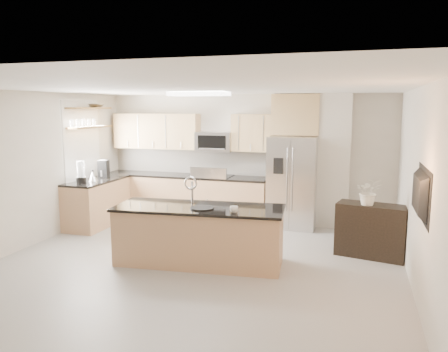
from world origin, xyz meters
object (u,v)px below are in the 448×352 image
(refrigerator, at_px, (293,182))
(coffee_maker, at_px, (103,169))
(kettle, at_px, (93,176))
(platter, at_px, (202,208))
(credenza, at_px, (371,231))
(blender, at_px, (81,174))
(cup, at_px, (234,209))
(flower_vase, at_px, (369,185))
(bowl, at_px, (96,105))
(range, at_px, (213,197))
(microwave, at_px, (215,142))
(television, at_px, (415,194))
(island, at_px, (199,235))

(refrigerator, distance_m, coffee_maker, 3.83)
(kettle, bearing_deg, coffee_maker, 98.15)
(refrigerator, xyz_separation_m, platter, (-0.94, -2.58, -0.01))
(credenza, bearing_deg, blender, -167.18)
(blender, bearing_deg, platter, -20.79)
(cup, bearing_deg, platter, 169.03)
(refrigerator, xyz_separation_m, flower_vase, (1.38, -1.47, 0.27))
(flower_vase, bearing_deg, coffee_maker, 171.76)
(credenza, relative_size, bowl, 2.75)
(range, xyz_separation_m, cup, (1.23, -2.72, 0.45))
(microwave, bearing_deg, television, -42.75)
(refrigerator, height_order, flower_vase, refrigerator)
(island, distance_m, coffee_maker, 3.30)
(credenza, height_order, coffee_maker, coffee_maker)
(refrigerator, bearing_deg, microwave, 174.14)
(cup, bearing_deg, coffee_maker, 149.68)
(cup, height_order, kettle, kettle)
(island, xyz_separation_m, kettle, (-2.66, 1.25, 0.58))
(platter, relative_size, television, 0.32)
(television, bearing_deg, island, 78.14)
(blender, bearing_deg, microwave, 39.10)
(island, bearing_deg, cup, -24.69)
(coffee_maker, bearing_deg, island, -32.54)
(range, distance_m, cup, 3.02)
(credenza, bearing_deg, television, -65.02)
(microwave, xyz_separation_m, kettle, (-2.02, -1.39, -0.61))
(island, distance_m, kettle, 2.99)
(coffee_maker, height_order, bowl, bowl)
(island, distance_m, blender, 2.95)
(island, height_order, flower_vase, flower_vase)
(microwave, height_order, television, microwave)
(coffee_maker, distance_m, flower_vase, 5.19)
(range, bearing_deg, microwave, 90.00)
(island, bearing_deg, credenza, 17.59)
(coffee_maker, bearing_deg, flower_vase, -8.24)
(blender, distance_m, kettle, 0.31)
(cup, xyz_separation_m, platter, (-0.51, 0.10, -0.04))
(platter, bearing_deg, microwave, 104.63)
(coffee_maker, bearing_deg, kettle, -81.85)
(range, distance_m, coffee_maker, 2.32)
(kettle, bearing_deg, flower_vase, -2.89)
(range, height_order, credenza, range)
(refrigerator, relative_size, platter, 5.13)
(bowl, bearing_deg, range, 17.28)
(cup, xyz_separation_m, bowl, (-3.48, 2.02, 1.47))
(credenza, distance_m, flower_vase, 0.74)
(platter, height_order, coffee_maker, coffee_maker)
(microwave, height_order, bowl, bowl)
(credenza, xyz_separation_m, cup, (-1.88, -1.28, 0.50))
(flower_vase, relative_size, television, 0.59)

